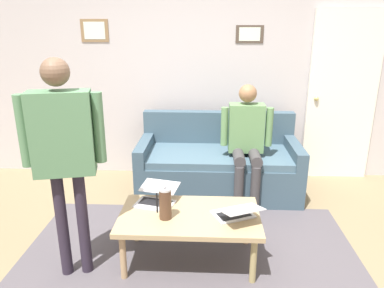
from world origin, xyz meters
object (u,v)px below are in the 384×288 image
object	(u,v)px
coffee_table	(189,219)
french_press	(165,203)
couch	(218,166)
laptop_center	(236,213)
laptop_left	(157,198)
person_standing	(63,144)
person_seated	(247,137)
interior_door	(341,98)

from	to	relation	value
coffee_table	french_press	bearing A→B (deg)	21.47
couch	french_press	xyz separation A→B (m)	(0.44, 1.43, 0.25)
laptop_center	french_press	size ratio (longest dim) A/B	1.56
couch	french_press	distance (m)	1.52
couch	laptop_left	size ratio (longest dim) A/B	4.54
laptop_center	french_press	distance (m)	0.56
person_standing	person_seated	xyz separation A→B (m)	(-1.43, -1.34, -0.34)
couch	french_press	size ratio (longest dim) A/B	6.34
laptop_center	french_press	xyz separation A→B (m)	(0.55, 0.03, 0.08)
laptop_left	person_standing	xyz separation A→B (m)	(0.59, 0.39, 0.60)
laptop_left	laptop_center	size ratio (longest dim) A/B	0.89
interior_door	person_standing	size ratio (longest dim) A/B	1.23
interior_door	person_standing	world-z (taller)	interior_door
interior_door	person_seated	xyz separation A→B (m)	(1.20, 0.73, -0.30)
interior_door	couch	xyz separation A→B (m)	(1.49, 0.50, -0.72)
laptop_center	coffee_table	bearing A→B (deg)	-6.33
laptop_left	person_seated	bearing A→B (deg)	-131.66
laptop_left	french_press	world-z (taller)	french_press
laptop_left	person_seated	distance (m)	1.29
interior_door	laptop_center	size ratio (longest dim) A/B	4.61
coffee_table	person_seated	bearing A→B (deg)	-115.80
person_seated	french_press	bearing A→B (deg)	58.74
person_seated	coffee_table	bearing A→B (deg)	64.20
couch	laptop_center	world-z (taller)	couch
couch	coffee_table	distance (m)	1.39
interior_door	laptop_left	xyz separation A→B (m)	(2.04, 1.67, -0.56)
french_press	person_standing	bearing A→B (deg)	10.42
coffee_table	laptop_center	xyz separation A→B (m)	(-0.37, 0.04, 0.09)
coffee_table	laptop_center	size ratio (longest dim) A/B	2.52
laptop_center	person_seated	xyz separation A→B (m)	(-0.18, -1.18, 0.26)
french_press	person_seated	size ratio (longest dim) A/B	0.22
french_press	person_seated	distance (m)	1.42
interior_door	laptop_left	size ratio (longest dim) A/B	5.16
laptop_left	laptop_center	xyz separation A→B (m)	(-0.66, 0.23, 0.00)
person_seated	laptop_left	bearing A→B (deg)	48.34
laptop_center	laptop_left	bearing A→B (deg)	-19.38
coffee_table	person_seated	world-z (taller)	person_seated
coffee_table	person_standing	world-z (taller)	person_standing
couch	person_seated	distance (m)	0.56
laptop_center	person_standing	bearing A→B (deg)	7.30
interior_door	laptop_center	xyz separation A→B (m)	(1.39, 1.90, -0.56)
laptop_left	french_press	xyz separation A→B (m)	(-0.11, 0.26, 0.09)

